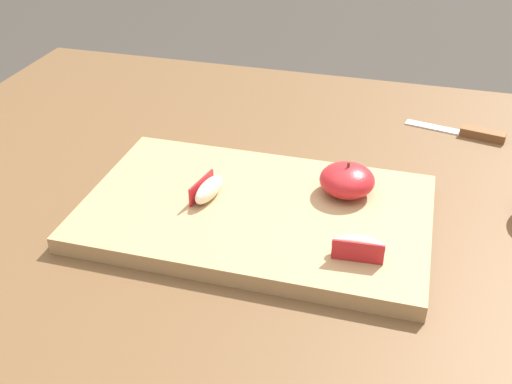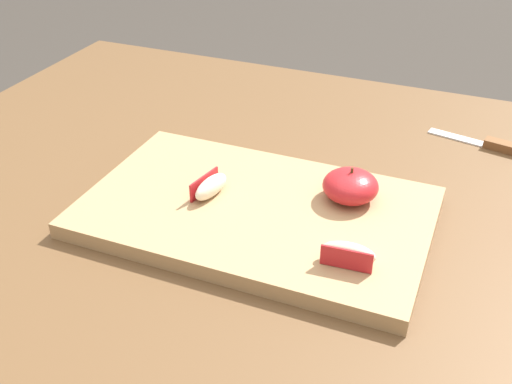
% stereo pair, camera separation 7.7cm
% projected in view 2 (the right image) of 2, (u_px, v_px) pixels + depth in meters
% --- Properties ---
extents(dining_table, '(1.34, 0.88, 0.78)m').
position_uv_depth(dining_table, '(322.00, 260.00, 0.89)').
color(dining_table, brown).
rests_on(dining_table, ground_plane).
extents(cutting_board, '(0.44, 0.27, 0.02)m').
position_uv_depth(cutting_board, '(256.00, 212.00, 0.79)').
color(cutting_board, '#A37F56').
rests_on(cutting_board, dining_table).
extents(apple_half_skin_up, '(0.07, 0.07, 0.05)m').
position_uv_depth(apple_half_skin_up, '(350.00, 186.00, 0.79)').
color(apple_half_skin_up, '#B21E23').
rests_on(apple_half_skin_up, cutting_board).
extents(apple_wedge_left, '(0.06, 0.03, 0.03)m').
position_uv_depth(apple_wedge_left, '(348.00, 254.00, 0.68)').
color(apple_wedge_left, '#F4EACC').
rests_on(apple_wedge_left, cutting_board).
extents(apple_wedge_middle, '(0.03, 0.06, 0.03)m').
position_uv_depth(apple_wedge_middle, '(210.00, 186.00, 0.80)').
color(apple_wedge_middle, '#F4EACC').
rests_on(apple_wedge_middle, cutting_board).
extents(paring_knife, '(0.16, 0.05, 0.01)m').
position_uv_depth(paring_knife, '(498.00, 146.00, 0.95)').
color(paring_knife, silver).
rests_on(paring_knife, dining_table).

